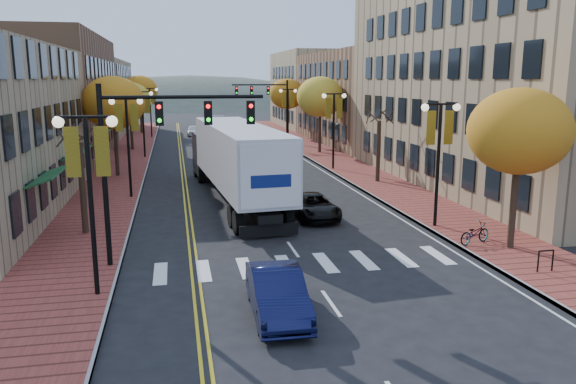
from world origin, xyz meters
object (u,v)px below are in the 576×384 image
navy_sedan (277,293)px  black_suv (313,206)px  semi_truck (234,156)px  bicycle (475,233)px

navy_sedan → black_suv: bearing=72.4°
semi_truck → black_suv: 6.54m
black_suv → bicycle: 8.52m
navy_sedan → semi_truck: bearing=89.7°
black_suv → bicycle: black_suv is taller
navy_sedan → bicycle: (9.68, 5.37, -0.12)m
semi_truck → bicycle: (9.18, -11.49, -2.07)m
navy_sedan → bicycle: 11.07m
bicycle → navy_sedan: bearing=98.1°
navy_sedan → bicycle: size_ratio=2.54×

